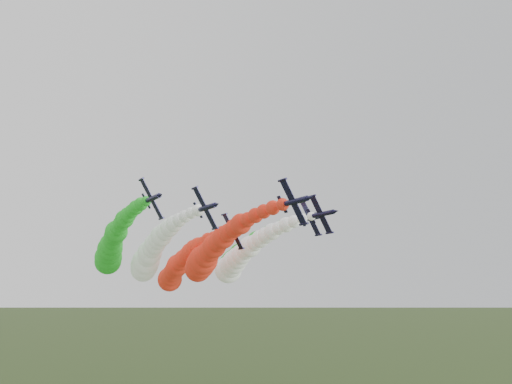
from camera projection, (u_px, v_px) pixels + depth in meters
jet_lead at (211, 253)px, 117.30m from camera, size 12.31×58.96×16.33m
jet_inner_left at (151, 254)px, 124.43m from camera, size 12.27×58.93×16.30m
jet_inner_right at (241, 257)px, 134.31m from camera, size 12.78×59.44×16.81m
jet_outer_left at (112, 246)px, 127.97m from camera, size 12.50×59.16×16.53m
jet_outer_right at (240, 256)px, 145.12m from camera, size 12.35×59.00×16.37m
jet_trail at (179, 266)px, 140.53m from camera, size 12.59×59.25×16.62m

